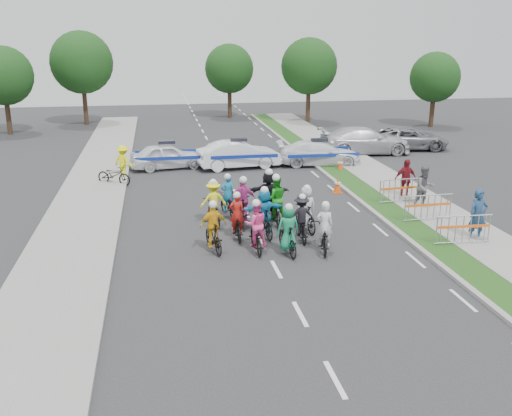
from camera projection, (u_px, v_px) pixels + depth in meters
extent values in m
plane|color=#28282B|center=(276.00, 269.00, 17.68)|extent=(90.00, 90.00, 0.00)
cube|color=gray|center=(373.00, 212.00, 23.22)|extent=(0.20, 60.00, 0.12)
cube|color=#164014|center=(390.00, 211.00, 23.33)|extent=(1.20, 60.00, 0.11)
cube|color=gray|center=(431.00, 209.00, 23.63)|extent=(2.40, 60.00, 0.13)
cube|color=gray|center=(79.00, 228.00, 21.29)|extent=(3.00, 60.00, 0.13)
imported|color=black|center=(324.00, 238.00, 19.06)|extent=(0.95, 1.83, 0.92)
imported|color=silver|center=(324.00, 225.00, 18.87)|extent=(0.62, 0.47, 1.52)
sphere|color=white|center=(326.00, 205.00, 18.62)|extent=(0.26, 0.26, 0.26)
imported|color=black|center=(288.00, 239.00, 18.80)|extent=(0.66, 1.73, 1.02)
imported|color=#188657|center=(288.00, 227.00, 18.63)|extent=(0.79, 0.56, 1.53)
sphere|color=white|center=(289.00, 207.00, 18.37)|extent=(0.26, 0.26, 0.26)
imported|color=black|center=(256.00, 237.00, 19.09)|extent=(0.65, 1.80, 0.94)
imported|color=#FC4699|center=(256.00, 224.00, 18.90)|extent=(0.77, 0.60, 1.57)
sphere|color=white|center=(256.00, 203.00, 18.64)|extent=(0.27, 0.27, 0.27)
imported|color=black|center=(213.00, 237.00, 19.04)|extent=(0.82, 1.78, 1.03)
imported|color=yellow|center=(213.00, 225.00, 18.86)|extent=(0.96, 0.55, 1.54)
sphere|color=white|center=(213.00, 204.00, 18.61)|extent=(0.27, 0.27, 0.27)
imported|color=black|center=(301.00, 228.00, 20.13)|extent=(0.67, 1.72, 0.89)
imported|color=black|center=(302.00, 215.00, 19.94)|extent=(0.98, 0.59, 1.48)
sphere|color=white|center=(302.00, 197.00, 19.70)|extent=(0.26, 0.26, 0.26)
imported|color=black|center=(264.00, 222.00, 20.46)|extent=(0.79, 1.85, 1.08)
imported|color=#1B9AD0|center=(264.00, 210.00, 20.28)|extent=(1.56, 0.71, 1.62)
sphere|color=white|center=(264.00, 190.00, 20.01)|extent=(0.28, 0.28, 0.28)
imported|color=black|center=(237.00, 226.00, 20.34)|extent=(0.61, 1.70, 0.89)
imported|color=#B21C16|center=(237.00, 213.00, 20.16)|extent=(0.54, 0.36, 1.49)
sphere|color=white|center=(237.00, 195.00, 19.91)|extent=(0.26, 0.26, 0.26)
imported|color=black|center=(306.00, 218.00, 21.02)|extent=(0.78, 1.77, 1.03)
imported|color=silver|center=(306.00, 207.00, 20.85)|extent=(0.83, 0.61, 1.54)
sphere|color=white|center=(307.00, 188.00, 20.59)|extent=(0.27, 0.27, 0.27)
imported|color=black|center=(275.00, 211.00, 21.82)|extent=(0.74, 1.98, 1.03)
imported|color=#1A921A|center=(276.00, 198.00, 21.62)|extent=(0.85, 0.68, 1.72)
sphere|color=white|center=(276.00, 178.00, 21.33)|extent=(0.30, 0.30, 0.30)
imported|color=black|center=(243.00, 211.00, 21.70)|extent=(0.80, 1.90, 1.11)
imported|color=#C33693|center=(243.00, 200.00, 21.52)|extent=(1.03, 0.55, 1.66)
sphere|color=white|center=(243.00, 180.00, 21.24)|extent=(0.29, 0.29, 0.29)
imported|color=black|center=(214.00, 212.00, 21.88)|extent=(0.84, 1.82, 0.92)
imported|color=#FFFC1A|center=(213.00, 200.00, 21.69)|extent=(1.06, 0.70, 1.54)
sphere|color=white|center=(213.00, 182.00, 21.43)|extent=(0.27, 0.27, 0.27)
imported|color=black|center=(268.00, 204.00, 22.49)|extent=(0.92, 2.00, 1.16)
imported|color=black|center=(269.00, 193.00, 22.30)|extent=(1.69, 0.83, 1.74)
sphere|color=white|center=(269.00, 172.00, 22.02)|extent=(0.30, 0.30, 0.30)
imported|color=black|center=(228.00, 205.00, 22.85)|extent=(0.93, 1.81, 0.91)
imported|color=#167AAB|center=(228.00, 193.00, 22.66)|extent=(0.61, 0.46, 1.51)
sphere|color=white|center=(227.00, 177.00, 22.41)|extent=(0.26, 0.26, 0.26)
imported|color=white|center=(167.00, 156.00, 30.87)|extent=(4.23, 2.28, 1.37)
imported|color=white|center=(239.00, 155.00, 30.96)|extent=(4.64, 2.09, 1.48)
imported|color=white|center=(319.00, 153.00, 31.69)|extent=(4.87, 2.60, 1.34)
imported|color=silver|center=(365.00, 141.00, 34.66)|extent=(5.66, 2.52, 1.61)
imported|color=slate|center=(409.00, 138.00, 36.09)|extent=(5.25, 3.01, 1.38)
imported|color=navy|center=(478.00, 215.00, 19.90)|extent=(0.68, 0.45, 1.86)
imported|color=#59585D|center=(425.00, 187.00, 23.70)|extent=(0.94, 0.76, 1.80)
imported|color=maroon|center=(405.00, 179.00, 25.09)|extent=(1.08, 0.51, 1.79)
imported|color=#FCFF0D|center=(123.00, 162.00, 28.87)|extent=(1.22, 1.12, 1.65)
cube|color=#F24C0C|center=(337.00, 192.00, 26.30)|extent=(0.40, 0.40, 0.03)
cone|color=#F24C0C|center=(337.00, 185.00, 26.20)|extent=(0.36, 0.36, 0.70)
cylinder|color=silver|center=(338.00, 183.00, 26.17)|extent=(0.29, 0.29, 0.08)
cube|color=#F24C0C|center=(340.00, 171.00, 30.49)|extent=(0.40, 0.40, 0.03)
cone|color=#F24C0C|center=(340.00, 165.00, 30.39)|extent=(0.36, 0.36, 0.70)
cylinder|color=silver|center=(340.00, 163.00, 30.36)|extent=(0.29, 0.29, 0.08)
imported|color=black|center=(114.00, 175.00, 27.53)|extent=(1.90, 1.52, 0.97)
cylinder|color=#382619|center=(8.00, 114.00, 41.31)|extent=(0.36, 0.36, 3.00)
sphere|color=black|center=(3.00, 76.00, 40.52)|extent=(4.20, 4.20, 4.20)
cylinder|color=#382619|center=(308.00, 103.00, 46.97)|extent=(0.36, 0.36, 3.25)
sphere|color=black|center=(309.00, 66.00, 46.11)|extent=(4.55, 4.55, 4.55)
cylinder|color=#382619|center=(432.00, 109.00, 44.76)|extent=(0.36, 0.36, 2.75)
sphere|color=black|center=(435.00, 77.00, 44.04)|extent=(3.85, 3.85, 3.85)
cylinder|color=#382619|center=(85.00, 103.00, 45.83)|extent=(0.36, 0.36, 3.50)
sphere|color=black|center=(82.00, 62.00, 44.91)|extent=(4.90, 4.90, 4.90)
cylinder|color=#382619|center=(230.00, 100.00, 49.78)|extent=(0.36, 0.36, 3.00)
sphere|color=black|center=(229.00, 69.00, 48.99)|extent=(4.20, 4.20, 4.20)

